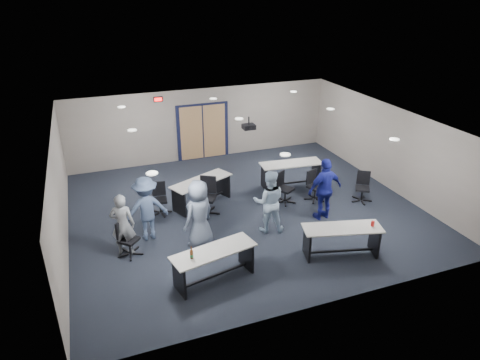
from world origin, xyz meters
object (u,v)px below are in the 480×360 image
object	(u,v)px
person_gray	(123,225)
chair_loose_left	(129,239)
table_front_right	(342,236)
person_back	(146,208)
chair_back_a	(160,199)
chair_back_c	(286,188)
chair_loose_right	(363,187)
chair_back_b	(206,197)
person_navy	(325,189)
table_front_left	(214,260)
table_back_right	(291,170)
chair_back_d	(315,186)
table_back_left	(202,188)
person_plaid	(199,214)
person_lightblue	(269,201)

from	to	relation	value
person_gray	chair_loose_left	bearing A→B (deg)	149.46
table_front_right	chair_loose_left	distance (m)	5.24
person_back	chair_back_a	bearing A→B (deg)	-117.47
chair_back_c	chair_loose_right	world-z (taller)	chair_back_c
chair_back_b	person_navy	distance (m)	3.39
chair_back_c	person_gray	size ratio (longest dim) A/B	0.59
table_front_right	chair_loose_right	bearing A→B (deg)	60.49
table_front_right	chair_loose_left	xyz separation A→B (m)	(-4.91, 1.83, -0.07)
table_front_left	person_gray	xyz separation A→B (m)	(-1.76, 1.79, 0.28)
chair_back_a	person_gray	size ratio (longest dim) A/B	0.58
table_front_left	chair_loose_left	world-z (taller)	table_front_left
table_back_right	chair_back_b	world-z (taller)	chair_back_b
table_front_left	person_back	size ratio (longest dim) A/B	1.16
person_back	table_front_right	bearing A→B (deg)	147.29
table_front_right	chair_back_d	size ratio (longest dim) A/B	2.13
person_back	chair_back_d	bearing A→B (deg)	-178.87
chair_loose_right	chair_back_c	bearing A→B (deg)	-164.29
chair_loose_right	chair_back_d	bearing A→B (deg)	-169.67
table_back_left	chair_back_a	world-z (taller)	chair_back_a
chair_loose_right	chair_loose_left	bearing A→B (deg)	-142.28
table_front_right	chair_back_d	bearing A→B (deg)	87.43
chair_back_b	person_gray	size ratio (longest dim) A/B	0.68
table_front_right	table_back_left	bearing A→B (deg)	137.87
table_back_left	person_gray	size ratio (longest dim) A/B	1.26
table_front_left	person_plaid	xyz separation A→B (m)	(0.09, 1.47, 0.37)
table_front_left	person_gray	distance (m)	2.52
chair_back_a	person_lightblue	xyz separation A→B (m)	(2.59, -1.96, 0.41)
table_front_left	chair_back_a	size ratio (longest dim) A/B	2.15
table_front_left	table_back_left	size ratio (longest dim) A/B	0.98
person_plaid	person_back	bearing A→B (deg)	-64.96
table_front_left	person_plaid	size ratio (longest dim) A/B	1.11
chair_back_d	person_back	distance (m)	5.26
chair_back_d	person_back	xyz separation A→B (m)	(-5.23, -0.39, 0.40)
person_lightblue	person_navy	xyz separation A→B (m)	(1.75, 0.08, 0.03)
table_back_right	chair_loose_left	distance (m)	5.97
table_back_right	person_plaid	world-z (taller)	person_plaid
person_back	table_front_left	bearing A→B (deg)	112.10
chair_back_c	person_gray	xyz separation A→B (m)	(-4.96, -1.10, 0.34)
chair_loose_right	person_lightblue	bearing A→B (deg)	-136.49
table_back_right	chair_back_c	size ratio (longest dim) A/B	2.16
person_plaid	person_lightblue	bearing A→B (deg)	153.56
table_back_left	chair_back_c	xyz separation A→B (m)	(2.44, -0.78, -0.06)
person_navy	chair_back_a	bearing A→B (deg)	-29.21
person_gray	person_back	size ratio (longest dim) A/B	0.94
chair_loose_right	table_front_left	bearing A→B (deg)	-124.58
chair_back_b	person_gray	xyz separation A→B (m)	(-2.48, -1.24, 0.26)
table_front_right	chair_back_b	xyz separation A→B (m)	(-2.53, 3.17, 0.02)
chair_loose_left	person_lightblue	size ratio (longest dim) A/B	0.53
chair_loose_left	chair_loose_right	world-z (taller)	chair_loose_right
chair_back_a	chair_back_b	world-z (taller)	chair_back_b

